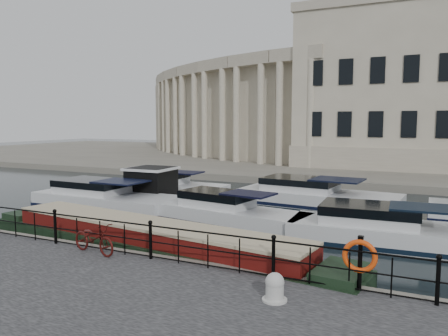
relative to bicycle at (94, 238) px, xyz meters
The scene contains 10 objects.
ground_plane 3.41m from the bicycle, 52.70° to the left, with size 160.00×160.00×0.00m, color black.
far_bank 41.64m from the bicycle, 87.29° to the left, with size 120.00×42.00×0.55m, color #6B665B.
railing 2.00m from the bicycle, ahead, with size 24.14×0.14×1.22m.
civic_building 37.78m from the bicycle, 88.51° to the left, with size 53.55×31.84×16.85m.
bicycle is the anchor object (origin of this frame).
mooring_bollard 6.56m from the bicycle, ahead, with size 0.61×0.61×0.68m.
life_ring_post 8.22m from the bicycle, ahead, with size 0.86×0.22×1.41m.
narrowboat 2.30m from the bicycle, 74.25° to the left, with size 15.73×4.02×1.57m.
harbour_hut 11.60m from the bicycle, 115.70° to the left, with size 3.50×2.94×2.22m.
cabin_cruisers 10.87m from the bicycle, 79.11° to the left, with size 26.84×10.41×1.99m.
Camera 1 is at (7.71, -13.17, 4.81)m, focal length 35.00 mm.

